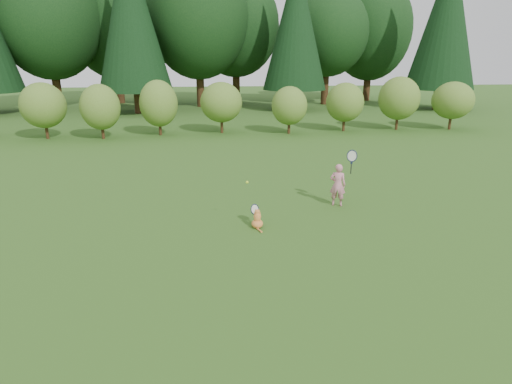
{
  "coord_description": "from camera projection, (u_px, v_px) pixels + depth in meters",
  "views": [
    {
      "loc": [
        -0.84,
        -8.8,
        3.76
      ],
      "look_at": [
        0.2,
        0.8,
        0.7
      ],
      "focal_mm": 30.0,
      "sensor_mm": 36.0,
      "label": 1
    }
  ],
  "objects": [
    {
      "name": "child",
      "position": [
        338.0,
        184.0,
        11.15
      ],
      "size": [
        0.66,
        0.43,
        1.7
      ],
      "rotation": [
        0.0,
        0.0,
        2.77
      ],
      "color": "#D47E90",
      "rests_on": "ground"
    },
    {
      "name": "ground",
      "position": [
        251.0,
        233.0,
        9.56
      ],
      "size": [
        100.0,
        100.0,
        0.0
      ],
      "primitive_type": "plane",
      "color": "#2F5417",
      "rests_on": "ground"
    },
    {
      "name": "cat",
      "position": [
        257.0,
        218.0,
        9.8
      ],
      "size": [
        0.35,
        0.64,
        0.61
      ],
      "rotation": [
        0.0,
        0.0,
        -0.13
      ],
      "color": "orange",
      "rests_on": "ground"
    },
    {
      "name": "tennis_ball",
      "position": [
        247.0,
        182.0,
        9.67
      ],
      "size": [
        0.06,
        0.06,
        0.06
      ],
      "color": "#C0E81B",
      "rests_on": "ground"
    },
    {
      "name": "shrub_row",
      "position": [
        226.0,
        106.0,
        21.46
      ],
      "size": [
        28.0,
        3.0,
        2.8
      ],
      "primitive_type": null,
      "color": "#536E22",
      "rests_on": "ground"
    }
  ]
}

